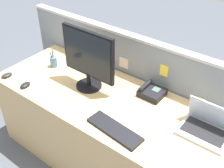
% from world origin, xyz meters
% --- Properties ---
extents(ground_plane, '(10.00, 10.00, 0.00)m').
position_xyz_m(ground_plane, '(0.00, 0.00, 0.00)').
color(ground_plane, '#4C515B').
extents(desk, '(2.04, 0.77, 0.76)m').
position_xyz_m(desk, '(0.00, 0.00, 0.38)').
color(desk, tan).
rests_on(desk, ground_plane).
extents(cubicle_divider, '(2.50, 0.07, 1.13)m').
position_xyz_m(cubicle_divider, '(0.00, 0.43, 0.57)').
color(cubicle_divider, gray).
rests_on(cubicle_divider, ground_plane).
extents(desktop_monitor, '(0.50, 0.22, 0.51)m').
position_xyz_m(desktop_monitor, '(-0.24, 0.05, 1.03)').
color(desktop_monitor, black).
rests_on(desktop_monitor, desk).
extents(laptop, '(0.33, 0.24, 0.21)m').
position_xyz_m(laptop, '(0.75, 0.13, 0.81)').
color(laptop, '#B2B5BC').
rests_on(laptop, desk).
extents(desk_phone, '(0.19, 0.18, 0.09)m').
position_xyz_m(desk_phone, '(0.24, 0.25, 0.79)').
color(desk_phone, black).
rests_on(desk_phone, desk).
extents(keyboard_main, '(0.43, 0.17, 0.02)m').
position_xyz_m(keyboard_main, '(0.25, -0.25, 0.77)').
color(keyboard_main, black).
rests_on(keyboard_main, desk).
extents(computer_mouse_right_hand, '(0.07, 0.10, 0.03)m').
position_xyz_m(computer_mouse_right_hand, '(-0.66, -0.29, 0.77)').
color(computer_mouse_right_hand, black).
rests_on(computer_mouse_right_hand, desk).
extents(computer_mouse_left_hand, '(0.07, 0.11, 0.03)m').
position_xyz_m(computer_mouse_left_hand, '(-0.91, -0.30, 0.77)').
color(computer_mouse_left_hand, '#232328').
rests_on(computer_mouse_left_hand, desk).
extents(pen_cup, '(0.07, 0.07, 0.17)m').
position_xyz_m(pen_cup, '(-0.71, 0.08, 0.81)').
color(pen_cup, '#4C7093').
rests_on(pen_cup, desk).
extents(cell_phone_white_slab, '(0.14, 0.14, 0.01)m').
position_xyz_m(cell_phone_white_slab, '(-0.90, -0.00, 0.76)').
color(cell_phone_white_slab, silver).
rests_on(cell_phone_white_slab, desk).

